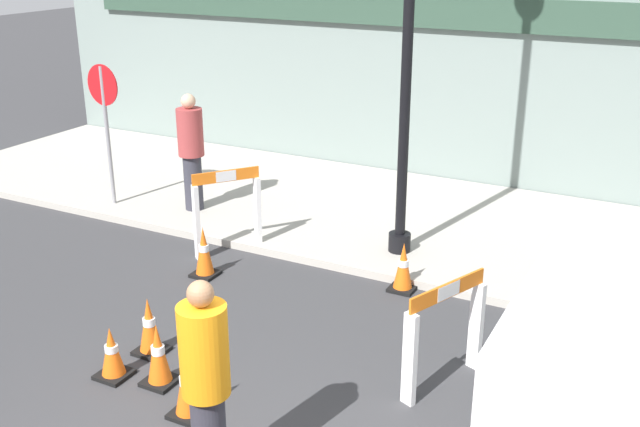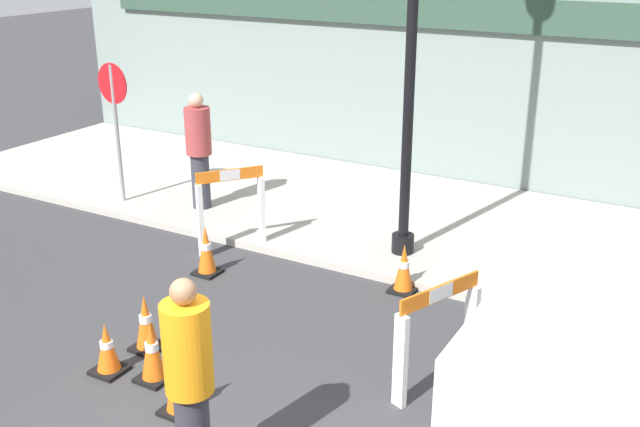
{
  "view_description": "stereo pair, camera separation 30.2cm",
  "coord_description": "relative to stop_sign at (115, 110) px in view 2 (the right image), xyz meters",
  "views": [
    {
      "loc": [
        2.71,
        -3.12,
        3.97
      ],
      "look_at": [
        -0.94,
        3.87,
        1.0
      ],
      "focal_mm": 42.0,
      "sensor_mm": 36.0,
      "label": 1
    },
    {
      "loc": [
        2.98,
        -2.97,
        3.97
      ],
      "look_at": [
        -0.94,
        3.87,
        1.0
      ],
      "focal_mm": 42.0,
      "sensor_mm": 36.0,
      "label": 2
    }
  ],
  "objects": [
    {
      "name": "traffic_cone_4",
      "position": [
        4.18,
        -3.71,
        -1.22
      ],
      "size": [
        0.3,
        0.3,
        0.62
      ],
      "color": "black",
      "rests_on": "ground_plane"
    },
    {
      "name": "traffic_cone_2",
      "position": [
        4.93,
        -0.55,
        -1.23
      ],
      "size": [
        0.3,
        0.3,
        0.6
      ],
      "color": "black",
      "rests_on": "ground_plane"
    },
    {
      "name": "traffic_cone_5",
      "position": [
        3.64,
        -3.43,
        -1.22
      ],
      "size": [
        0.3,
        0.3,
        0.62
      ],
      "color": "black",
      "rests_on": "ground_plane"
    },
    {
      "name": "stop_sign",
      "position": [
        0.0,
        0.0,
        0.0
      ],
      "size": [
        0.6,
        0.07,
        2.11
      ],
      "rotation": [
        0.0,
        0.0,
        3.05
      ],
      "color": "gray",
      "rests_on": "sidewalk_slab"
    },
    {
      "name": "barricade_0",
      "position": [
        5.99,
        -2.22,
        -0.94
      ],
      "size": [
        0.49,
        0.96,
        1.05
      ],
      "rotation": [
        0.0,
        0.0,
        7.47
      ],
      "color": "white",
      "rests_on": "ground_plane"
    },
    {
      "name": "traffic_cone_3",
      "position": [
        3.21,
        -3.03,
        -1.23
      ],
      "size": [
        0.3,
        0.3,
        0.61
      ],
      "color": "black",
      "rests_on": "ground_plane"
    },
    {
      "name": "person_worker",
      "position": [
        4.88,
        -4.35,
        -0.59
      ],
      "size": [
        0.44,
        0.44,
        1.74
      ],
      "rotation": [
        0.0,
        0.0,
        1.85
      ],
      "color": "#33333D",
      "rests_on": "ground_plane"
    },
    {
      "name": "traffic_cone_1",
      "position": [
        3.17,
        -3.54,
        -1.27
      ],
      "size": [
        0.3,
        0.3,
        0.52
      ],
      "color": "black",
      "rests_on": "ground_plane"
    },
    {
      "name": "traffic_cone_0",
      "position": [
        2.62,
        -1.3,
        -1.21
      ],
      "size": [
        0.3,
        0.3,
        0.64
      ],
      "color": "black",
      "rests_on": "ground_plane"
    },
    {
      "name": "storefront_facade",
      "position": [
        5.04,
        3.61,
        1.24
      ],
      "size": [
        18.0,
        0.22,
        5.5
      ],
      "color": "gray",
      "rests_on": "ground_plane"
    },
    {
      "name": "barricade_1",
      "position": [
        2.5,
        -0.6,
        -0.9
      ],
      "size": [
        0.64,
        0.78,
        1.15
      ],
      "rotation": [
        0.0,
        0.0,
        10.34
      ],
      "color": "white",
      "rests_on": "ground_plane"
    },
    {
      "name": "person_pedestrian",
      "position": [
        1.24,
        0.36,
        -0.49
      ],
      "size": [
        0.5,
        0.5,
        1.73
      ],
      "rotation": [
        0.0,
        0.0,
        3.59
      ],
      "color": "#33333D",
      "rests_on": "sidewalk_slab"
    },
    {
      "name": "sidewalk_slab",
      "position": [
        5.04,
        1.54,
        -1.47
      ],
      "size": [
        18.0,
        3.98,
        0.1
      ],
      "color": "#ADA89E",
      "rests_on": "ground_plane"
    }
  ]
}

